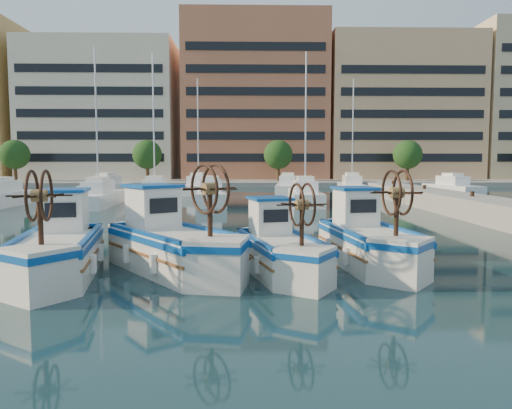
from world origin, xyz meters
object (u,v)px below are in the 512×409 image
(fishing_boat_c, at_px, (280,247))
(fishing_boat_b, at_px, (171,241))
(fishing_boat_a, at_px, (59,246))
(fishing_boat_d, at_px, (368,239))

(fishing_boat_c, bearing_deg, fishing_boat_b, 161.48)
(fishing_boat_a, bearing_deg, fishing_boat_b, 0.52)
(fishing_boat_a, relative_size, fishing_boat_c, 1.13)
(fishing_boat_b, height_order, fishing_boat_c, fishing_boat_b)
(fishing_boat_b, relative_size, fishing_boat_d, 1.04)
(fishing_boat_a, distance_m, fishing_boat_d, 9.37)
(fishing_boat_d, bearing_deg, fishing_boat_a, -179.02)
(fishing_boat_b, bearing_deg, fishing_boat_c, -40.63)
(fishing_boat_b, bearing_deg, fishing_boat_d, -28.84)
(fishing_boat_c, distance_m, fishing_boat_d, 3.06)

